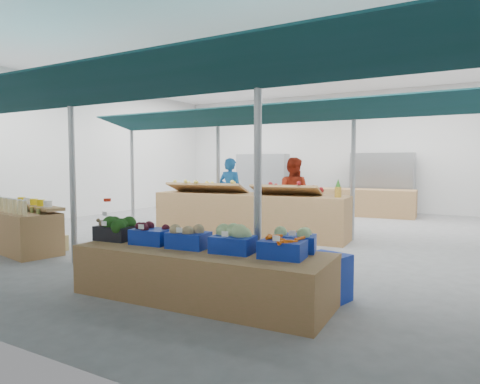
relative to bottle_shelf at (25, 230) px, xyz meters
The scene contains 24 objects.
floor 4.65m from the bottle_shelf, 56.29° to the left, with size 13.00×13.00×0.00m, color slate.
hall 6.29m from the bottle_shelf, 64.09° to the left, with size 13.00×13.00×13.00m.
pole_grid 4.17m from the bottle_shelf, 32.36° to the left, with size 10.00×4.60×3.00m.
awnings 4.58m from the bottle_shelf, 32.36° to the left, with size 9.50×7.08×0.30m.
back_shelving_left 9.87m from the bottle_shelf, 89.59° to the left, with size 2.00×0.50×2.00m, color #B23F33.
back_shelving_right 10.88m from the bottle_shelf, 65.11° to the left, with size 2.00×0.50×2.00m, color #B23F33.
bottle_shelf is the anchor object (origin of this frame).
veg_counter 4.58m from the bottle_shelf, ahead, with size 3.25×1.08×0.63m, color olive.
fruit_counter 4.71m from the bottle_shelf, 52.81° to the left, with size 4.57×1.09×0.98m, color olive.
far_counter 9.40m from the bottle_shelf, 68.62° to the left, with size 4.75×0.95×0.85m, color olive.
crate_stack 5.94m from the bottle_shelf, ahead, with size 0.48×0.34×0.58m, color #0D2796.
vendor_left 5.14m from the bottle_shelf, 71.26° to the left, with size 0.67×0.44×1.83m, color #165093.
vendor_right 5.97m from the bottle_shelf, 54.61° to the left, with size 0.89×0.69×1.83m, color maroon.
crate_broccoli 3.24m from the bottle_shelf, 12.91° to the right, with size 0.53×0.43×0.35m.
crate_beets 3.85m from the bottle_shelf, 10.31° to the right, with size 0.53×0.43×0.29m.
crate_celeriac 4.42m from the bottle_shelf, ahead, with size 0.53×0.43×0.31m.
crate_cabbage 5.04m from the bottle_shelf, ahead, with size 0.53×0.43×0.35m.
crate_carrots 5.66m from the bottle_shelf, ahead, with size 0.53×0.43×0.29m.
sparrow 3.15m from the bottle_shelf, 15.62° to the right, with size 0.12×0.09×0.11m.
pole_ribbon 2.34m from the bottle_shelf, ahead, with size 0.12×0.12×0.28m.
apple_heap_yellow 4.04m from the bottle_shelf, 63.56° to the left, with size 1.98×0.98×0.27m.
apple_heap_red 5.34m from the bottle_shelf, 44.51° to the left, with size 1.59×0.92×0.27m.
pineapple 6.25m from the bottle_shelf, 37.71° to the left, with size 0.14×0.14×0.39m.
crate_extra 5.61m from the bottle_shelf, ahead, with size 0.57×0.47×0.32m.
Camera 1 is at (5.00, -8.81, 1.71)m, focal length 32.00 mm.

